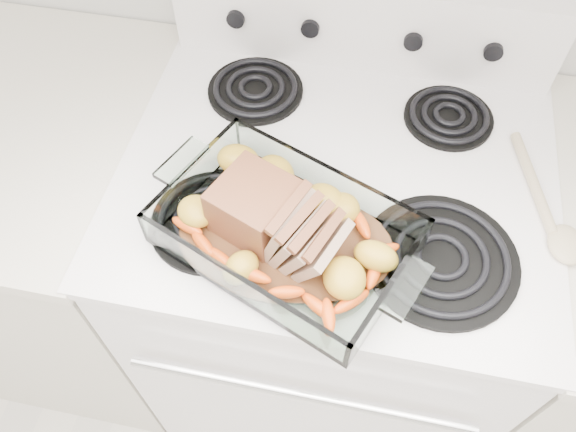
% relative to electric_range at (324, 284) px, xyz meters
% --- Properties ---
extents(electric_range, '(0.78, 0.70, 1.12)m').
position_rel_electric_range_xyz_m(electric_range, '(0.00, 0.00, 0.00)').
color(electric_range, white).
rests_on(electric_range, ground).
extents(counter_left, '(0.58, 0.68, 0.93)m').
position_rel_electric_range_xyz_m(counter_left, '(-0.67, -0.00, -0.02)').
color(counter_left, beige).
rests_on(counter_left, ground).
extents(baking_dish, '(0.38, 0.25, 0.07)m').
position_rel_electric_range_xyz_m(baking_dish, '(-0.06, -0.18, 0.48)').
color(baking_dish, silver).
rests_on(baking_dish, electric_range).
extents(pork_roast, '(0.21, 0.11, 0.09)m').
position_rel_electric_range_xyz_m(pork_roast, '(-0.09, -0.18, 0.51)').
color(pork_roast, brown).
rests_on(pork_roast, baking_dish).
extents(roast_vegetables, '(0.39, 0.21, 0.05)m').
position_rel_electric_range_xyz_m(roast_vegetables, '(-0.06, -0.14, 0.49)').
color(roast_vegetables, '#FE520B').
rests_on(roast_vegetables, baking_dish).
extents(wooden_spoon, '(0.11, 0.27, 0.02)m').
position_rel_electric_range_xyz_m(wooden_spoon, '(0.37, -0.04, 0.46)').
color(wooden_spoon, beige).
rests_on(wooden_spoon, electric_range).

